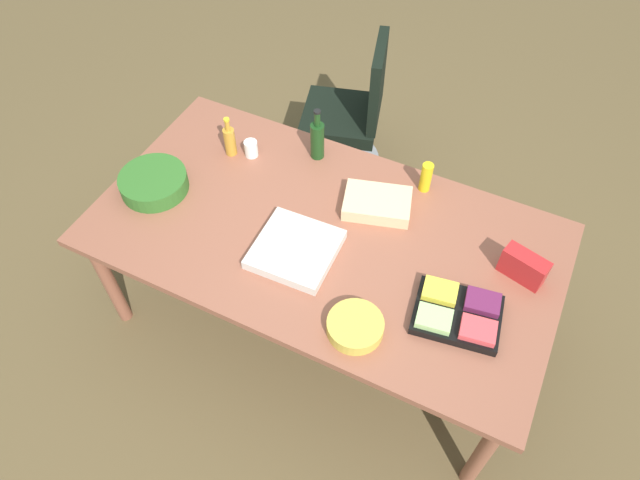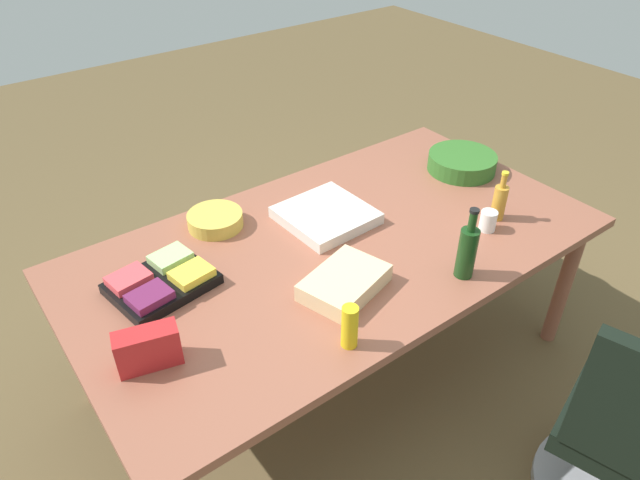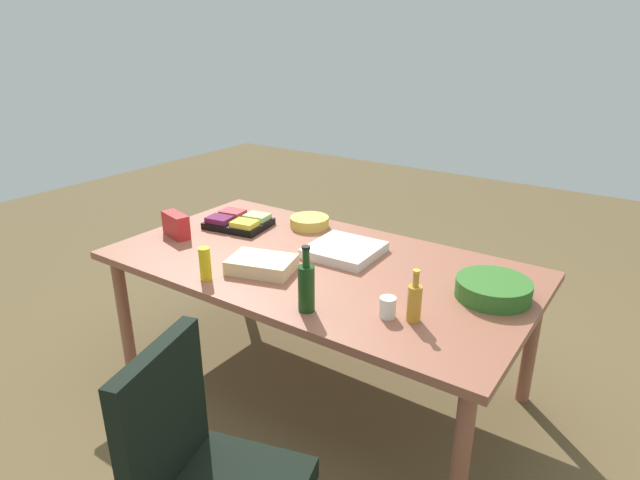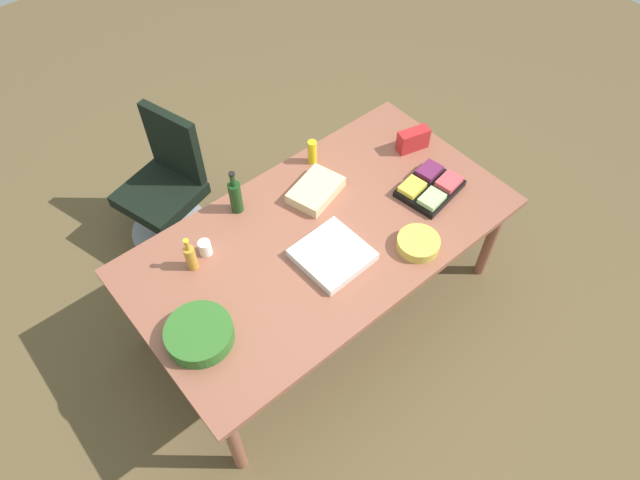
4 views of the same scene
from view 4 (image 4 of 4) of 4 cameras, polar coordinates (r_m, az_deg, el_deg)
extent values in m
plane|color=brown|center=(3.82, 0.15, -6.33)|extent=(10.00, 10.00, 0.00)
cube|color=#92543F|center=(3.22, 0.18, 0.44)|extent=(2.20, 1.19, 0.04)
cylinder|color=#92543F|center=(3.09, -8.61, -19.36)|extent=(0.07, 0.07, 0.71)
cylinder|color=#92543F|center=(3.84, 16.76, 0.07)|extent=(0.07, 0.07, 0.71)
cylinder|color=#92543F|center=(3.55, -17.95, -6.69)|extent=(0.07, 0.07, 0.71)
cylinder|color=#92543F|center=(4.22, 6.28, 8.40)|extent=(0.07, 0.07, 0.71)
cylinder|color=gray|center=(4.29, -14.66, 0.99)|extent=(0.56, 0.56, 0.05)
cylinder|color=gray|center=(4.13, -15.22, 2.75)|extent=(0.06, 0.06, 0.36)
cube|color=black|center=(4.00, -15.76, 4.40)|extent=(0.59, 0.59, 0.09)
cube|color=black|center=(3.89, -14.50, 9.36)|extent=(0.18, 0.43, 0.50)
cylinder|color=#C48B2B|center=(3.08, -12.82, -1.76)|extent=(0.06, 0.06, 0.16)
cylinder|color=#C48B2B|center=(2.99, -13.18, -0.54)|extent=(0.03, 0.03, 0.06)
cylinder|color=gold|center=(2.97, -13.31, -0.11)|extent=(0.03, 0.03, 0.01)
cylinder|color=#173D17|center=(3.27, -8.45, 4.25)|extent=(0.08, 0.08, 0.21)
cylinder|color=#173D17|center=(3.17, -8.76, 5.98)|extent=(0.03, 0.03, 0.08)
cylinder|color=black|center=(3.14, -8.86, 6.56)|extent=(0.04, 0.04, 0.01)
cube|color=beige|center=(3.37, -0.43, 5.01)|extent=(0.37, 0.30, 0.07)
cube|color=silver|center=(3.08, 1.25, -1.49)|extent=(0.37, 0.37, 0.05)
cylinder|color=white|center=(3.15, -11.45, -0.77)|extent=(0.08, 0.08, 0.09)
cylinder|color=yellow|center=(3.53, -0.78, 8.83)|extent=(0.06, 0.06, 0.16)
cube|color=red|center=(3.68, 9.32, 9.90)|extent=(0.21, 0.13, 0.14)
cube|color=black|center=(3.46, 10.95, 5.10)|extent=(0.40, 0.33, 0.04)
cube|color=#AAD884|center=(3.36, 11.16, 4.09)|extent=(0.16, 0.13, 0.03)
cube|color=#E5474D|center=(3.47, 12.82, 5.73)|extent=(0.16, 0.13, 0.03)
cube|color=yellow|center=(3.40, 9.23, 5.27)|extent=(0.16, 0.13, 0.03)
cube|color=#66204B|center=(3.51, 10.93, 6.86)|extent=(0.16, 0.13, 0.03)
cylinder|color=#306825|center=(2.86, -12.01, -9.21)|extent=(0.40, 0.40, 0.09)
cylinder|color=gold|center=(3.17, 9.82, -0.33)|extent=(0.28, 0.28, 0.06)
camera|label=1|loc=(2.07, 54.95, 21.92)|focal=32.38mm
camera|label=2|loc=(4.07, -0.53, 36.62)|focal=32.35mm
camera|label=3|loc=(3.88, -42.27, 18.87)|focal=30.13mm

